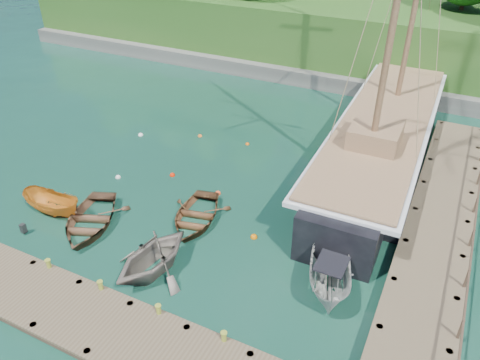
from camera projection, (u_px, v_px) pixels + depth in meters
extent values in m
plane|color=#123625|center=(185.00, 238.00, 23.93)|extent=(160.00, 160.00, 0.00)
cube|color=brown|center=(138.00, 339.00, 18.00)|extent=(20.00, 3.20, 0.12)
cube|color=#30241C|center=(139.00, 342.00, 18.08)|extent=(20.00, 3.20, 0.20)
cube|color=brown|center=(441.00, 216.00, 24.61)|extent=(3.20, 24.00, 0.12)
cube|color=#30241C|center=(440.00, 218.00, 24.69)|extent=(3.20, 24.00, 0.20)
cylinder|color=#30241C|center=(440.00, 129.00, 34.16)|extent=(0.28, 0.28, 1.10)
cylinder|color=#30241C|center=(478.00, 137.00, 33.19)|extent=(0.28, 0.28, 1.10)
cylinder|color=olive|center=(52.00, 277.00, 21.58)|extent=(0.26, 0.26, 0.45)
cylinder|color=olive|center=(103.00, 299.00, 20.46)|extent=(0.26, 0.26, 0.45)
cylinder|color=olive|center=(160.00, 323.00, 19.34)|extent=(0.26, 0.26, 0.45)
cylinder|color=olive|center=(224.00, 350.00, 18.22)|extent=(0.26, 0.26, 0.45)
imported|color=brown|center=(91.00, 226.00, 24.75)|extent=(5.06, 5.83, 1.01)
imported|color=slate|center=(154.00, 271.00, 21.88)|extent=(4.37, 4.85, 2.26)
imported|color=brown|center=(196.00, 221.00, 25.10)|extent=(4.10, 5.08, 0.93)
imported|color=orange|center=(55.00, 213.00, 25.68)|extent=(3.79, 1.44, 1.46)
imported|color=beige|center=(328.00, 287.00, 21.05)|extent=(3.20, 5.22, 1.89)
cube|color=black|center=(381.00, 146.00, 30.21)|extent=(5.68, 16.68, 3.45)
cube|color=black|center=(407.00, 90.00, 38.30)|extent=(3.05, 5.26, 3.10)
cube|color=black|center=(342.00, 230.00, 23.02)|extent=(3.84, 4.33, 3.27)
cube|color=silver|center=(385.00, 123.00, 29.32)|extent=(5.82, 21.89, 0.25)
cube|color=brown|center=(386.00, 120.00, 29.18)|extent=(5.33, 21.41, 0.12)
cube|color=brown|center=(375.00, 135.00, 26.16)|extent=(2.74, 3.05, 1.20)
cylinder|color=brown|center=(421.00, 40.00, 39.42)|extent=(0.36, 6.90, 1.69)
sphere|color=silver|center=(118.00, 178.00, 28.72)|extent=(0.33, 0.33, 0.33)
sphere|color=red|center=(172.00, 176.00, 28.93)|extent=(0.34, 0.34, 0.34)
sphere|color=#FB4F21|center=(218.00, 194.00, 27.26)|extent=(0.34, 0.34, 0.34)
sphere|color=white|center=(298.00, 195.00, 27.15)|extent=(0.36, 0.36, 0.36)
sphere|color=orange|center=(200.00, 136.00, 33.33)|extent=(0.30, 0.30, 0.30)
sphere|color=#DC5304|center=(247.00, 144.00, 32.31)|extent=(0.27, 0.27, 0.27)
sphere|color=white|center=(141.00, 135.00, 33.46)|extent=(0.35, 0.35, 0.35)
sphere|color=#D26503|center=(254.00, 238.00, 23.94)|extent=(0.36, 0.36, 0.36)
cube|color=#474744|center=(247.00, 64.00, 44.65)|extent=(50.00, 4.00, 1.40)
cube|color=#1D4E15|center=(273.00, 23.00, 47.86)|extent=(50.00, 14.00, 6.00)
cylinder|color=#382616|center=(463.00, 1.00, 39.70)|extent=(0.36, 0.36, 1.40)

